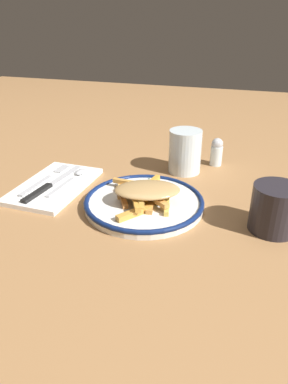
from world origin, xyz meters
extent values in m
plane|color=#9C6E43|center=(0.00, 0.00, 0.00)|extent=(2.60, 2.60, 0.00)
cylinder|color=white|center=(0.00, 0.00, 0.01)|extent=(0.25, 0.25, 0.02)
torus|color=#0F2152|center=(0.00, 0.00, 0.02)|extent=(0.25, 0.25, 0.01)
cube|color=gold|center=(0.00, 0.04, 0.03)|extent=(0.07, 0.04, 0.01)
cube|color=gold|center=(-0.01, -0.01, 0.03)|extent=(0.05, 0.09, 0.01)
cube|color=gold|center=(0.00, 0.04, 0.02)|extent=(0.03, 0.08, 0.01)
cube|color=#E5C759|center=(0.00, 0.00, 0.02)|extent=(0.08, 0.02, 0.01)
cube|color=#D49347|center=(0.03, -0.01, 0.03)|extent=(0.07, 0.06, 0.01)
cube|color=gold|center=(-0.01, -0.04, 0.03)|extent=(0.04, 0.07, 0.01)
cube|color=#F4B258|center=(-0.06, 0.02, 0.02)|extent=(0.03, 0.07, 0.01)
cube|color=gold|center=(0.00, -0.06, 0.02)|extent=(0.06, 0.07, 0.01)
cube|color=gold|center=(0.01, -0.02, 0.02)|extent=(0.02, 0.07, 0.01)
cube|color=gold|center=(0.05, -0.01, 0.02)|extent=(0.03, 0.09, 0.01)
cube|color=gold|center=(-0.04, 0.04, 0.03)|extent=(0.09, 0.02, 0.01)
cube|color=gold|center=(0.00, 0.04, 0.03)|extent=(0.03, 0.09, 0.01)
cube|color=#D68540|center=(-0.04, -0.01, 0.02)|extent=(0.05, 0.08, 0.01)
cube|color=#C38540|center=(0.02, -0.01, 0.02)|extent=(0.03, 0.09, 0.01)
cube|color=#C48C43|center=(0.00, 0.03, 0.02)|extent=(0.06, 0.07, 0.01)
ellipsoid|color=tan|center=(0.01, -0.01, 0.04)|extent=(0.15, 0.12, 0.02)
cube|color=#375D22|center=(0.01, 0.02, 0.05)|extent=(0.00, 0.00, 0.00)
cube|color=#3B5B34|center=(0.00, 0.04, 0.05)|extent=(0.00, 0.00, 0.00)
cube|color=#316D1B|center=(-0.01, 0.01, 0.05)|extent=(0.00, 0.00, 0.00)
cube|color=#375E2C|center=(0.02, 0.00, 0.05)|extent=(0.00, 0.00, 0.00)
cube|color=#237221|center=(0.04, 0.02, 0.05)|extent=(0.00, 0.00, 0.00)
cube|color=#366D20|center=(0.00, 0.00, 0.05)|extent=(0.00, 0.00, 0.00)
cube|color=white|center=(-0.22, 0.03, 0.01)|extent=(0.15, 0.23, 0.01)
cube|color=silver|center=(-0.25, 0.00, 0.01)|extent=(0.02, 0.11, 0.01)
cube|color=silver|center=(-0.25, 0.10, 0.01)|extent=(0.03, 0.05, 0.00)
cube|color=black|center=(-0.23, -0.03, 0.01)|extent=(0.02, 0.09, 0.01)
cube|color=silver|center=(-0.22, 0.07, 0.01)|extent=(0.03, 0.12, 0.00)
cube|color=silver|center=(-0.20, 0.01, 0.01)|extent=(0.02, 0.10, 0.00)
ellipsoid|color=silver|center=(-0.19, 0.09, 0.02)|extent=(0.02, 0.03, 0.01)
cylinder|color=silver|center=(0.04, 0.21, 0.05)|extent=(0.08, 0.08, 0.11)
cylinder|color=#272329|center=(0.25, -0.01, 0.04)|extent=(0.09, 0.09, 0.09)
cylinder|color=silver|center=(0.11, 0.27, 0.03)|extent=(0.03, 0.03, 0.05)
sphere|color=#B7BABF|center=(0.11, 0.27, 0.06)|extent=(0.03, 0.03, 0.03)
camera|label=1|loc=(0.19, -0.63, 0.37)|focal=33.72mm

